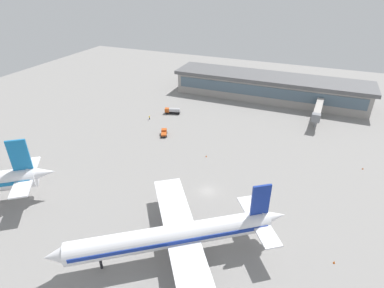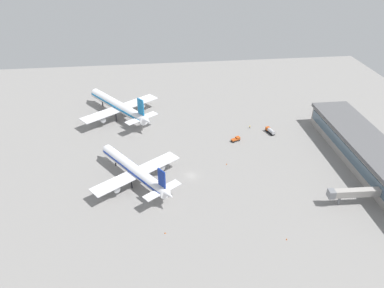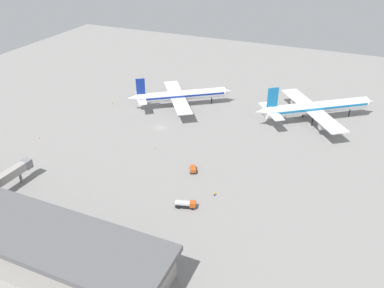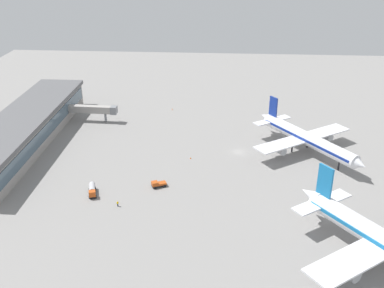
% 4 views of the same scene
% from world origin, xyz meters
% --- Properties ---
extents(ground, '(288.00, 288.00, 0.00)m').
position_xyz_m(ground, '(0.00, 0.00, 0.00)').
color(ground, gray).
extents(terminal_building, '(88.56, 18.97, 10.63)m').
position_xyz_m(terminal_building, '(-2.26, -77.94, 5.42)').
color(terminal_building, '#9E9993').
rests_on(terminal_building, ground).
extents(airplane_at_gate, '(42.84, 36.21, 15.15)m').
position_xyz_m(airplane_at_gate, '(-0.98, 23.11, 5.51)').
color(airplane_at_gate, white).
rests_on(airplane_at_gate, ground).
extents(pushback_tractor, '(3.59, 4.79, 1.90)m').
position_xyz_m(pushback_tractor, '(26.09, -25.18, 0.97)').
color(pushback_tractor, black).
rests_on(pushback_tractor, ground).
extents(fuel_truck, '(6.58, 3.55, 2.50)m').
position_xyz_m(fuel_truck, '(31.60, -43.99, 1.39)').
color(fuel_truck, black).
rests_on(fuel_truck, ground).
extents(ground_crew_worker, '(0.53, 0.53, 1.67)m').
position_xyz_m(ground_crew_worker, '(37.71, -35.07, 0.85)').
color(ground_crew_worker, '#1E2338').
rests_on(ground_crew_worker, ground).
extents(jet_bridge, '(3.71, 20.12, 6.74)m').
position_xyz_m(jet_bridge, '(-24.77, -58.29, 5.13)').
color(jet_bridge, '#9E9993').
rests_on(jet_bridge, ground).
extents(safety_cone_near_gate, '(0.44, 0.44, 0.60)m').
position_xyz_m(safety_cone_near_gate, '(6.52, -16.66, 0.30)').
color(safety_cone_near_gate, '#EA590C').
rests_on(safety_cone_near_gate, ground).
extents(safety_cone_mid_apron, '(0.44, 0.44, 0.60)m').
position_xyz_m(safety_cone_mid_apron, '(-40.06, -28.04, 0.30)').
color(safety_cone_mid_apron, '#EA590C').
rests_on(safety_cone_mid_apron, ground).
extents(safety_cone_far_side, '(0.44, 0.44, 0.60)m').
position_xyz_m(safety_cone_far_side, '(-32.28, 12.68, 0.30)').
color(safety_cone_far_side, '#EA590C').
rests_on(safety_cone_far_side, ground).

